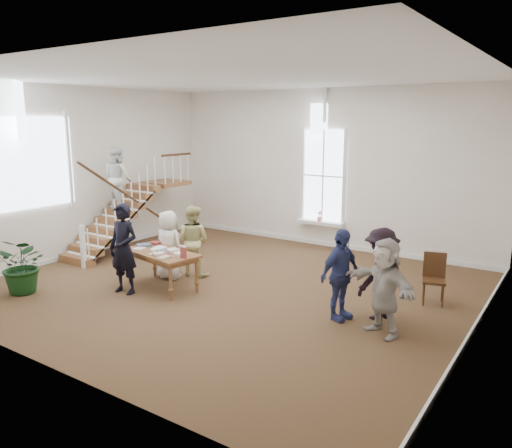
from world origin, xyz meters
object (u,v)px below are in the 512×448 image
Objects in this scene: library_table at (161,255)px; police_officer at (124,249)px; person_yellow at (193,241)px; side_chair at (434,275)px; woman_cluster_a at (340,275)px; woman_cluster_c at (384,287)px; elderly_woman at (169,245)px; floor_plant at (23,265)px; woman_cluster_b at (381,274)px.

police_officer is at bearing -114.22° from library_table.
police_officer is at bearing 67.85° from person_yellow.
side_chair is at bearing -175.06° from person_yellow.
side_chair is (5.22, 1.32, -0.27)m from person_yellow.
side_chair reaches higher than library_table.
woman_cluster_a is at bearing 18.47° from library_table.
woman_cluster_c is 1.67× the size of side_chair.
elderly_woman reaches higher than library_table.
police_officer is 1.13× the size of woman_cluster_c.
woman_cluster_c reaches higher than side_chair.
person_yellow is at bearing 178.02° from side_chair.
floor_plant is at bearing 125.88° from woman_cluster_a.
woman_cluster_b is (4.61, -0.10, 0.02)m from person_yellow.
police_officer reaches higher than woman_cluster_b.
floor_plant is (-6.77, -2.86, -0.24)m from woman_cluster_b.
person_yellow is 0.98× the size of woman_cluster_a.
woman_cluster_a is 2.24m from side_chair.
woman_cluster_b is (4.91, 0.40, 0.06)m from elderly_woman.
library_table is at bearing -148.61° from woman_cluster_c.
police_officer reaches higher than floor_plant.
police_officer is at bearing 84.30° from elderly_woman.
police_officer reaches higher than side_chair.
woman_cluster_b is at bearing 22.93° from floor_plant.
side_chair is at bearing -18.41° from woman_cluster_a.
woman_cluster_b reaches higher than side_chair.
woman_cluster_c is 1.38× the size of floor_plant.
elderly_woman is at bearing 52.93° from floor_plant.
floor_plant is at bearing -129.45° from library_table.
person_yellow is 0.99× the size of woman_cluster_c.
woman_cluster_a is at bearing -165.34° from woman_cluster_c.
woman_cluster_b is at bearing 11.99° from police_officer.
person_yellow is at bearing 70.85° from police_officer.
person_yellow is at bearing -161.45° from woman_cluster_c.
woman_cluster_b reaches higher than person_yellow.
floor_plant is (-7.07, -2.21, -0.23)m from woman_cluster_c.
woman_cluster_b is (5.01, 1.65, -0.10)m from police_officer.
person_yellow is 0.98× the size of woman_cluster_b.
elderly_woman is 5.22m from woman_cluster_c.
person_yellow is 4.61m from woman_cluster_b.
library_table is 1.85× the size of side_chair.
library_table is 0.70m from elderly_woman.
floor_plant is at bearing 51.81° from elderly_woman.
side_chair is at bearing -162.85° from elderly_woman.
floor_plant is (-2.16, -2.96, -0.22)m from person_yellow.
elderly_woman is (0.10, 1.25, -0.16)m from police_officer.
library_table is 1.10× the size of woman_cluster_a.
elderly_woman is 5.82m from side_chair.
library_table is 0.98× the size of police_officer.
woman_cluster_b reaches higher than floor_plant.
police_officer is 4.57m from woman_cluster_a.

